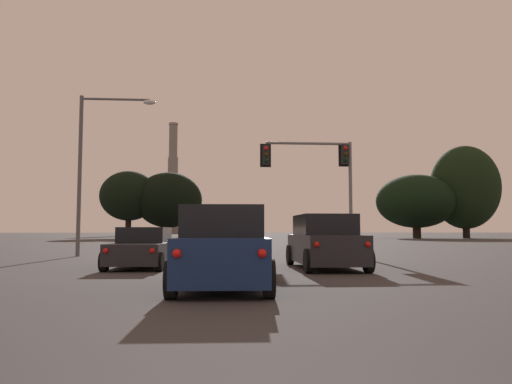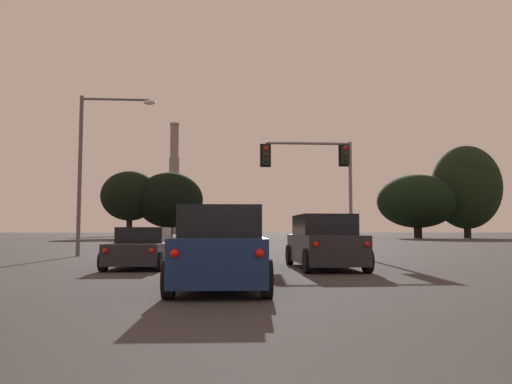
{
  "view_description": "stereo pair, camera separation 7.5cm",
  "coord_description": "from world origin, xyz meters",
  "views": [
    {
      "loc": [
        -0.31,
        -2.5,
        1.31
      ],
      "look_at": [
        1.72,
        23.97,
        3.36
      ],
      "focal_mm": 35.0,
      "sensor_mm": 36.0,
      "label": 1
    },
    {
      "loc": [
        -0.23,
        -2.51,
        1.31
      ],
      "look_at": [
        1.72,
        23.97,
        3.36
      ],
      "focal_mm": 35.0,
      "sensor_mm": 36.0,
      "label": 2
    }
  ],
  "objects": [
    {
      "name": "treeline_far_right",
      "position": [
        32.44,
        77.64,
        6.12
      ],
      "size": [
        13.19,
        11.87,
        10.55
      ],
      "color": "black",
      "rests_on": "ground_plane"
    },
    {
      "name": "treeline_center_right",
      "position": [
        -8.65,
        82.48,
        6.43
      ],
      "size": [
        11.25,
        10.13,
        11.13
      ],
      "color": "black",
      "rests_on": "ground_plane"
    },
    {
      "name": "smokestack",
      "position": [
        -16.74,
        178.87,
        15.88
      ],
      "size": [
        6.73,
        6.73,
        40.44
      ],
      "color": "slate",
      "rests_on": "ground_plane"
    },
    {
      "name": "suv_right_lane_front",
      "position": [
        3.4,
        14.67,
        0.9
      ],
      "size": [
        2.11,
        4.91,
        1.86
      ],
      "rotation": [
        0.0,
        0.0,
        0.0
      ],
      "color": "#232328",
      "rests_on": "ground_plane"
    },
    {
      "name": "sedan_left_lane_front",
      "position": [
        -2.96,
        15.76,
        0.67
      ],
      "size": [
        2.19,
        4.78,
        1.43
      ],
      "rotation": [
        0.0,
        0.0,
        -0.05
      ],
      "color": "#232328",
      "rests_on": "ground_plane"
    },
    {
      "name": "suv_center_lane_second",
      "position": [
        -0.19,
        9.17,
        0.9
      ],
      "size": [
        2.25,
        4.96,
        1.86
      ],
      "rotation": [
        0.0,
        0.0,
        -0.03
      ],
      "color": "navy",
      "rests_on": "ground_plane"
    },
    {
      "name": "treeline_center_left",
      "position": [
        -15.32,
        82.63,
        7.1
      ],
      "size": [
        9.66,
        8.69,
        11.32
      ],
      "color": "black",
      "rests_on": "ground_plane"
    },
    {
      "name": "traffic_light_overhead_right",
      "position": [
        5.11,
        23.34,
        4.58
      ],
      "size": [
        4.99,
        0.5,
        6.02
      ],
      "color": "slate",
      "rests_on": "ground_plane"
    },
    {
      "name": "treeline_right_mid",
      "position": [
        40.83,
        77.52,
        8.49
      ],
      "size": [
        11.43,
        10.29,
        15.47
      ],
      "color": "black",
      "rests_on": "ground_plane"
    },
    {
      "name": "street_lamp",
      "position": [
        -6.75,
        23.56,
        5.18
      ],
      "size": [
        3.9,
        0.36,
        8.3
      ],
      "color": "#56565B",
      "rests_on": "ground_plane"
    }
  ]
}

